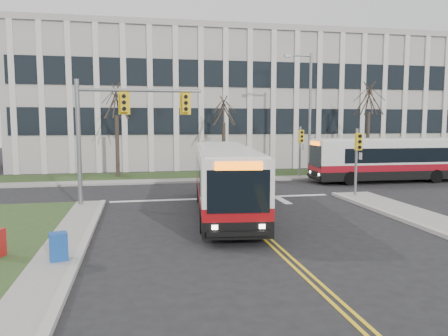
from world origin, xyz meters
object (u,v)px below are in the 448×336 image
streetlight (308,108)px  newspaper_box_blue (59,249)px  bus_cross (390,161)px  bus_main (225,181)px  directory_sign (232,161)px

streetlight → newspaper_box_blue: streetlight is taller
streetlight → bus_cross: 7.03m
bus_cross → bus_main: bearing=-57.7°
streetlight → directory_sign: size_ratio=4.60×
directory_sign → newspaper_box_blue: bearing=-115.8°
directory_sign → bus_main: bearing=-103.4°
streetlight → bus_main: 15.11m
streetlight → newspaper_box_blue: 23.77m
directory_sign → bus_cross: size_ratio=0.18×
bus_cross → newspaper_box_blue: (-19.47, -14.21, -1.00)m
bus_main → bus_cross: size_ratio=1.01×
streetlight → directory_sign: streetlight is taller
streetlight → bus_main: streetlight is taller
bus_main → bus_cross: 15.55m
streetlight → newspaper_box_blue: size_ratio=9.68×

